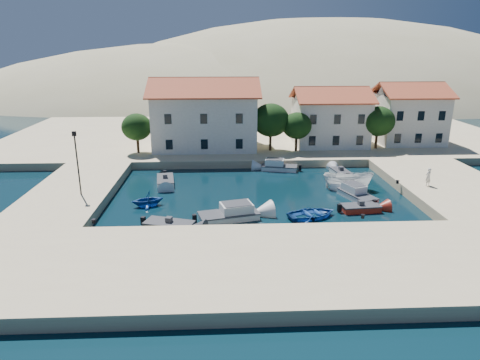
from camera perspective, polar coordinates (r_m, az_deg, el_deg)
The scene contains 23 objects.
ground at distance 35.44m, azimuth 3.85°, elevation -7.32°, with size 400.00×400.00×0.00m, color black.
quay_south at distance 29.90m, azimuth 5.16°, elevation -11.25°, with size 52.00×12.00×1.00m, color tan.
quay_east at distance 50.58m, azimuth 26.26°, elevation -0.86°, with size 11.00×20.00×1.00m, color tan.
quay_west at distance 46.86m, azimuth -21.39°, elevation -1.59°, with size 8.00×20.00×1.00m, color tan.
quay_north at distance 71.65m, azimuth 2.10°, elevation 5.91°, with size 80.00×36.00×1.00m, color tan.
hills at distance 162.07m, azimuth 6.13°, elevation 3.72°, with size 254.00×176.00×99.00m.
building_left at distance 60.65m, azimuth -4.71°, elevation 8.97°, with size 14.70×9.45×9.70m.
building_mid at distance 63.71m, azimuth 11.91°, elevation 8.42°, with size 10.50×8.40×8.30m.
building_right at distance 68.57m, azimuth 21.58°, elevation 8.41°, with size 9.45×8.40×8.80m.
trees at distance 58.87m, azimuth 5.60°, elevation 7.61°, with size 37.30×5.30×6.45m.
lamppost at distance 43.42m, azimuth -20.93°, elevation 2.87°, with size 0.35×0.25×6.22m.
bollards at distance 38.92m, azimuth 7.36°, elevation -3.27°, with size 29.36×9.56×0.30m.
motorboat_grey_sw at distance 36.89m, azimuth -9.42°, elevation -6.00°, with size 4.50×3.04×1.25m.
cabin_cruiser_south at distance 38.28m, azimuth -1.52°, elevation -4.57°, with size 5.68×3.49×1.60m.
rowboat_south at distance 39.39m, azimuth 9.54°, elevation -4.91°, with size 3.25×4.55×0.94m, color #1A4692.
motorboat_red_se at distance 41.69m, azimuth 15.78°, elevation -3.63°, with size 3.70×1.93×1.25m.
cabin_cruiser_east at distance 44.78m, azimuth 15.37°, elevation -1.88°, with size 3.26×4.89×1.60m.
boat_east at distance 47.91m, azimuth 14.12°, elevation -1.12°, with size 1.98×5.27×2.04m, color silver.
motorboat_white_ne at distance 52.63m, azimuth 13.29°, elevation 0.95°, with size 2.10×3.66×1.25m.
rowboat_west at distance 42.49m, azimuth -12.19°, elevation -3.38°, with size 2.60×3.01×1.59m, color #1A4692.
motorboat_white_west at distance 48.93m, azimuth -9.92°, elevation -0.09°, with size 2.36×4.32×1.25m.
cabin_cruiser_north at distance 53.44m, azimuth 5.26°, elevation 1.81°, with size 4.66×2.76×1.60m.
pedestrian at distance 48.04m, azimuth 23.80°, elevation 0.38°, with size 0.69×0.45×1.89m, color silver.
Camera 1 is at (-3.84, -31.96, 14.83)m, focal length 32.00 mm.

